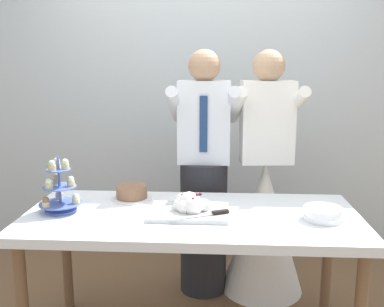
{
  "coord_description": "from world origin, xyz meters",
  "views": [
    {
      "loc": [
        0.14,
        -2.25,
        1.57
      ],
      "look_at": [
        -0.01,
        0.15,
        1.07
      ],
      "focal_mm": 41.11,
      "sensor_mm": 36.0,
      "label": 1
    }
  ],
  "objects_px": {
    "dessert_table": "(191,227)",
    "round_cake": "(132,193)",
    "person_bride": "(264,210)",
    "cupcake_stand": "(60,191)",
    "person_groom": "(204,187)",
    "main_cake_tray": "(190,207)",
    "plate_stack": "(323,214)"
  },
  "relations": [
    {
      "from": "plate_stack",
      "to": "round_cake",
      "type": "relative_size",
      "value": 0.86
    },
    {
      "from": "cupcake_stand",
      "to": "person_bride",
      "type": "height_order",
      "value": "person_bride"
    },
    {
      "from": "person_groom",
      "to": "plate_stack",
      "type": "bearing_deg",
      "value": -46.64
    },
    {
      "from": "main_cake_tray",
      "to": "plate_stack",
      "type": "height_order",
      "value": "main_cake_tray"
    },
    {
      "from": "main_cake_tray",
      "to": "person_bride",
      "type": "xyz_separation_m",
      "value": [
        0.47,
        0.66,
        -0.23
      ]
    },
    {
      "from": "plate_stack",
      "to": "round_cake",
      "type": "height_order",
      "value": "round_cake"
    },
    {
      "from": "cupcake_stand",
      "to": "plate_stack",
      "type": "distance_m",
      "value": 1.41
    },
    {
      "from": "plate_stack",
      "to": "cupcake_stand",
      "type": "bearing_deg",
      "value": 177.97
    },
    {
      "from": "dessert_table",
      "to": "plate_stack",
      "type": "distance_m",
      "value": 0.7
    },
    {
      "from": "dessert_table",
      "to": "person_bride",
      "type": "xyz_separation_m",
      "value": [
        0.46,
        0.65,
        -0.12
      ]
    },
    {
      "from": "cupcake_stand",
      "to": "plate_stack",
      "type": "relative_size",
      "value": 1.48
    },
    {
      "from": "plate_stack",
      "to": "person_bride",
      "type": "relative_size",
      "value": 0.12
    },
    {
      "from": "plate_stack",
      "to": "round_cake",
      "type": "bearing_deg",
      "value": 164.63
    },
    {
      "from": "person_groom",
      "to": "person_bride",
      "type": "height_order",
      "value": "same"
    },
    {
      "from": "dessert_table",
      "to": "round_cake",
      "type": "height_order",
      "value": "round_cake"
    },
    {
      "from": "cupcake_stand",
      "to": "round_cake",
      "type": "height_order",
      "value": "cupcake_stand"
    },
    {
      "from": "cupcake_stand",
      "to": "person_groom",
      "type": "relative_size",
      "value": 0.18
    },
    {
      "from": "dessert_table",
      "to": "person_bride",
      "type": "height_order",
      "value": "person_bride"
    },
    {
      "from": "cupcake_stand",
      "to": "round_cake",
      "type": "distance_m",
      "value": 0.43
    },
    {
      "from": "cupcake_stand",
      "to": "main_cake_tray",
      "type": "bearing_deg",
      "value": -0.47
    },
    {
      "from": "round_cake",
      "to": "person_bride",
      "type": "xyz_separation_m",
      "value": [
        0.83,
        0.41,
        -0.23
      ]
    },
    {
      "from": "round_cake",
      "to": "person_groom",
      "type": "distance_m",
      "value": 0.57
    },
    {
      "from": "dessert_table",
      "to": "cupcake_stand",
      "type": "bearing_deg",
      "value": -179.63
    },
    {
      "from": "main_cake_tray",
      "to": "round_cake",
      "type": "relative_size",
      "value": 1.76
    },
    {
      "from": "dessert_table",
      "to": "main_cake_tray",
      "type": "xyz_separation_m",
      "value": [
        -0.01,
        -0.01,
        0.11
      ]
    },
    {
      "from": "dessert_table",
      "to": "round_cake",
      "type": "distance_m",
      "value": 0.45
    },
    {
      "from": "cupcake_stand",
      "to": "person_bride",
      "type": "relative_size",
      "value": 0.18
    },
    {
      "from": "main_cake_tray",
      "to": "plate_stack",
      "type": "relative_size",
      "value": 2.05
    },
    {
      "from": "person_bride",
      "to": "main_cake_tray",
      "type": "bearing_deg",
      "value": -125.49
    },
    {
      "from": "plate_stack",
      "to": "person_groom",
      "type": "xyz_separation_m",
      "value": [
        -0.64,
        0.68,
        -0.06
      ]
    },
    {
      "from": "cupcake_stand",
      "to": "plate_stack",
      "type": "bearing_deg",
      "value": -2.03
    },
    {
      "from": "cupcake_stand",
      "to": "plate_stack",
      "type": "height_order",
      "value": "cupcake_stand"
    }
  ]
}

